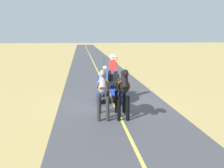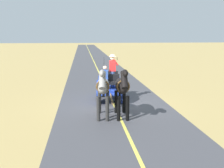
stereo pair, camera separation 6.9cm
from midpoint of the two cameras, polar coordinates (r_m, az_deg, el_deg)
name	(u,v)px [view 2 (the right image)]	position (r m, az deg, el deg)	size (l,w,h in m)	color
ground_plane	(114,104)	(13.12, 0.52, -4.53)	(200.00, 200.00, 0.00)	tan
road_surface	(114,104)	(13.12, 0.52, -4.51)	(5.55, 160.00, 0.01)	#424247
road_centre_stripe	(114,104)	(13.11, 0.52, -4.49)	(0.12, 160.00, 0.00)	#DBCC4C
horse_drawn_carriage	(110,85)	(13.78, -0.41, -0.28)	(1.56, 4.52, 2.50)	#1E3899
horse_near_side	(122,87)	(10.74, 2.43, -0.75)	(0.61, 2.13, 2.21)	black
horse_off_side	(103,88)	(10.70, -1.85, -0.79)	(0.73, 2.14, 2.21)	gray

